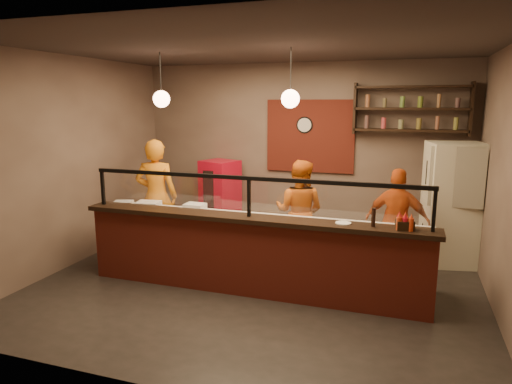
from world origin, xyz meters
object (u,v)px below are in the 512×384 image
(cook_right, at_px, (397,222))
(pepper_mill, at_px, (373,217))
(wall_clock, at_px, (305,125))
(condiment_caddy, at_px, (405,225))
(cook_mid, at_px, (299,212))
(fridge, at_px, (452,204))
(pizza_dough, at_px, (258,220))
(cook_left, at_px, (157,196))
(red_cooler, at_px, (220,198))

(cook_right, distance_m, pepper_mill, 1.45)
(wall_clock, distance_m, condiment_caddy, 3.46)
(wall_clock, distance_m, cook_mid, 1.86)
(cook_mid, xyz_separation_m, pepper_mill, (1.22, -1.42, 0.35))
(fridge, bearing_deg, wall_clock, 154.54)
(pizza_dough, bearing_deg, pepper_mill, -14.47)
(cook_mid, height_order, pepper_mill, cook_mid)
(pizza_dough, height_order, condiment_caddy, condiment_caddy)
(cook_mid, bearing_deg, cook_left, 11.37)
(cook_left, height_order, cook_right, cook_left)
(wall_clock, bearing_deg, red_cooler, -168.63)
(cook_right, bearing_deg, cook_left, 8.08)
(condiment_caddy, bearing_deg, cook_right, 94.26)
(cook_right, distance_m, fridge, 1.10)
(red_cooler, xyz_separation_m, pepper_mill, (3.00, -2.44, 0.46))
(cook_mid, height_order, red_cooler, cook_mid)
(cook_right, xyz_separation_m, condiment_caddy, (0.10, -1.40, 0.33))
(wall_clock, height_order, cook_left, wall_clock)
(wall_clock, bearing_deg, pepper_mill, -62.10)
(wall_clock, relative_size, cook_right, 0.19)
(cook_mid, distance_m, red_cooler, 2.05)
(fridge, bearing_deg, cook_left, -179.56)
(cook_right, bearing_deg, pizza_dough, 32.90)
(cook_mid, bearing_deg, condiment_caddy, 142.67)
(wall_clock, relative_size, pepper_mill, 1.34)
(wall_clock, bearing_deg, fridge, -14.17)
(wall_clock, xyz_separation_m, fridge, (2.50, -0.63, -1.15))
(cook_right, xyz_separation_m, red_cooler, (-3.25, 1.06, -0.07))
(cook_right, bearing_deg, wall_clock, -33.99)
(cook_mid, height_order, pizza_dough, cook_mid)
(pepper_mill, bearing_deg, fridge, 63.81)
(pepper_mill, bearing_deg, pizza_dough, 165.53)
(cook_right, relative_size, pepper_mill, 7.02)
(wall_clock, relative_size, condiment_caddy, 1.53)
(wall_clock, distance_m, fridge, 2.82)
(pepper_mill, bearing_deg, condiment_caddy, -3.34)
(red_cooler, height_order, condiment_caddy, red_cooler)
(fridge, distance_m, condiment_caddy, 2.25)
(red_cooler, relative_size, pepper_mill, 6.36)
(pepper_mill, bearing_deg, wall_clock, 117.90)
(cook_right, xyz_separation_m, fridge, (0.79, 0.74, 0.17))
(cook_right, distance_m, condiment_caddy, 1.44)
(fridge, bearing_deg, red_cooler, 164.17)
(red_cooler, distance_m, pepper_mill, 3.89)
(cook_left, xyz_separation_m, fridge, (4.65, 0.97, -0.00))
(cook_right, bearing_deg, cook_mid, 3.13)
(cook_mid, xyz_separation_m, condiment_caddy, (1.58, -1.44, 0.30))
(cook_right, bearing_deg, fridge, -131.91)
(cook_mid, relative_size, condiment_caddy, 8.37)
(cook_left, bearing_deg, fridge, 178.56)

